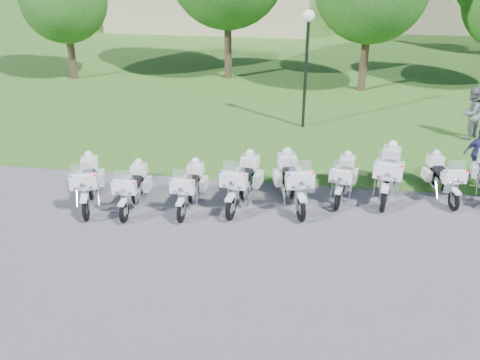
# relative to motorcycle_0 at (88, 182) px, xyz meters

# --- Properties ---
(ground) EXTENTS (100.00, 100.00, 0.00)m
(ground) POSITION_rel_motorcycle_0_xyz_m (4.70, -1.03, -0.67)
(ground) COLOR #5E5E63
(ground) RESTS_ON ground
(grass_lawn) EXTENTS (100.00, 48.00, 0.01)m
(grass_lawn) POSITION_rel_motorcycle_0_xyz_m (4.70, 25.97, -0.67)
(grass_lawn) COLOR #31641F
(grass_lawn) RESTS_ON ground
(motorcycle_0) EXTENTS (1.20, 2.33, 1.60)m
(motorcycle_0) POSITION_rel_motorcycle_0_xyz_m (0.00, 0.00, 0.00)
(motorcycle_0) COLOR black
(motorcycle_0) RESTS_ON ground
(motorcycle_1) EXTENTS (0.72, 2.16, 1.45)m
(motorcycle_1) POSITION_rel_motorcycle_0_xyz_m (1.33, -0.01, -0.06)
(motorcycle_1) COLOR black
(motorcycle_1) RESTS_ON ground
(motorcycle_2) EXTENTS (0.77, 2.19, 1.47)m
(motorcycle_2) POSITION_rel_motorcycle_0_xyz_m (2.93, 0.23, -0.05)
(motorcycle_2) COLOR black
(motorcycle_2) RESTS_ON ground
(motorcycle_3) EXTENTS (1.07, 2.46, 1.66)m
(motorcycle_3) POSITION_rel_motorcycle_0_xyz_m (4.38, 0.63, 0.02)
(motorcycle_3) COLOR black
(motorcycle_3) RESTS_ON ground
(motorcycle_4) EXTENTS (1.27, 2.46, 1.70)m
(motorcycle_4) POSITION_rel_motorcycle_0_xyz_m (5.81, 0.84, 0.04)
(motorcycle_4) COLOR black
(motorcycle_4) RESTS_ON ground
(motorcycle_5) EXTENTS (0.94, 2.12, 1.43)m
(motorcycle_5) POSITION_rel_motorcycle_0_xyz_m (7.29, 1.46, -0.07)
(motorcycle_5) COLOR black
(motorcycle_5) RESTS_ON ground
(motorcycle_6) EXTENTS (1.15, 2.56, 1.74)m
(motorcycle_6) POSITION_rel_motorcycle_0_xyz_m (8.59, 1.71, 0.06)
(motorcycle_6) COLOR black
(motorcycle_6) RESTS_ON ground
(motorcycle_7) EXTENTS (0.97, 2.13, 1.44)m
(motorcycle_7) POSITION_rel_motorcycle_0_xyz_m (10.19, 1.87, -0.07)
(motorcycle_7) COLOR black
(motorcycle_7) RESTS_ON ground
(lamp_post) EXTENTS (0.44, 0.44, 4.47)m
(lamp_post) POSITION_rel_motorcycle_0_xyz_m (5.93, 6.97, 2.68)
(lamp_post) COLOR black
(lamp_post) RESTS_ON ground
(bystander_b) EXTENTS (1.18, 1.20, 1.96)m
(bystander_b) POSITION_rel_motorcycle_0_xyz_m (12.01, 6.65, 0.31)
(bystander_b) COLOR slate
(bystander_b) RESTS_ON ground
(bystander_c) EXTENTS (0.97, 0.52, 1.58)m
(bystander_c) POSITION_rel_motorcycle_0_xyz_m (11.54, 3.42, 0.12)
(bystander_c) COLOR navy
(bystander_c) RESTS_ON ground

